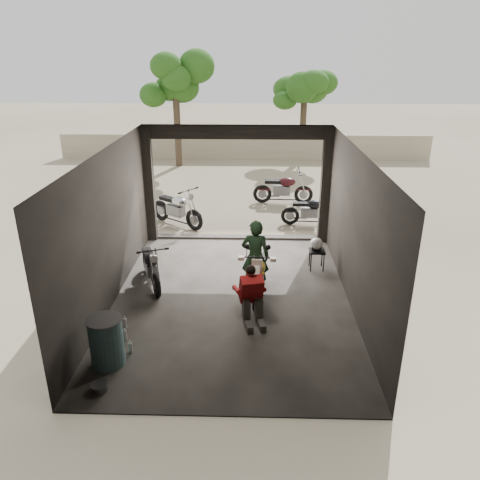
# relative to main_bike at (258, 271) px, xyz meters

# --- Properties ---
(ground) EXTENTS (80.00, 80.00, 0.00)m
(ground) POSITION_rel_main_bike_xyz_m (-0.57, -0.19, -0.58)
(ground) COLOR #7A6D56
(ground) RESTS_ON ground
(garage) EXTENTS (7.00, 7.13, 3.20)m
(garage) POSITION_rel_main_bike_xyz_m (-0.57, 0.35, 0.70)
(garage) COLOR #2D2B28
(garage) RESTS_ON ground
(boundary_wall) EXTENTS (18.00, 0.30, 1.20)m
(boundary_wall) POSITION_rel_main_bike_xyz_m (-0.57, 13.81, 0.02)
(boundary_wall) COLOR gray
(boundary_wall) RESTS_ON ground
(tree_left) EXTENTS (2.20, 2.20, 5.60)m
(tree_left) POSITION_rel_main_bike_xyz_m (-3.57, 12.31, 3.40)
(tree_left) COLOR #382B1E
(tree_left) RESTS_ON ground
(tree_right) EXTENTS (2.20, 2.20, 5.00)m
(tree_right) POSITION_rel_main_bike_xyz_m (2.23, 13.81, 2.98)
(tree_right) COLOR #382B1E
(tree_right) RESTS_ON ground
(main_bike) EXTENTS (0.84, 1.79, 1.17)m
(main_bike) POSITION_rel_main_bike_xyz_m (0.00, 0.00, 0.00)
(main_bike) COLOR beige
(main_bike) RESTS_ON ground
(left_bike) EXTENTS (1.18, 1.68, 1.05)m
(left_bike) POSITION_rel_main_bike_xyz_m (-2.42, 0.44, -0.06)
(left_bike) COLOR black
(left_bike) RESTS_ON ground
(outside_bike_a) EXTENTS (1.90, 1.68, 1.23)m
(outside_bike_a) POSITION_rel_main_bike_xyz_m (-2.44, 4.37, 0.03)
(outside_bike_a) COLOR black
(outside_bike_a) RESTS_ON ground
(outside_bike_b) EXTENTS (1.83, 0.81, 1.22)m
(outside_bike_b) POSITION_rel_main_bike_xyz_m (0.91, 6.68, 0.03)
(outside_bike_b) COLOR #3A0D12
(outside_bike_b) RESTS_ON ground
(outside_bike_c) EXTENTS (1.59, 0.70, 1.06)m
(outside_bike_c) POSITION_rel_main_bike_xyz_m (1.63, 4.49, -0.05)
(outside_bike_c) COLOR black
(outside_bike_c) RESTS_ON ground
(rider) EXTENTS (0.65, 0.46, 1.68)m
(rider) POSITION_rel_main_bike_xyz_m (-0.07, 0.19, 0.25)
(rider) COLOR black
(rider) RESTS_ON ground
(mechanic) EXTENTS (0.75, 0.90, 1.14)m
(mechanic) POSITION_rel_main_bike_xyz_m (-0.12, -1.16, -0.01)
(mechanic) COLOR red
(mechanic) RESTS_ON ground
(stool) EXTENTS (0.37, 0.37, 0.51)m
(stool) POSITION_rel_main_bike_xyz_m (1.43, 1.35, -0.15)
(stool) COLOR black
(stool) RESTS_ON ground
(helmet) EXTENTS (0.37, 0.38, 0.30)m
(helmet) POSITION_rel_main_bike_xyz_m (1.41, 1.40, 0.07)
(helmet) COLOR silver
(helmet) RESTS_ON stool
(oil_drum) EXTENTS (0.68, 0.68, 0.88)m
(oil_drum) POSITION_rel_main_bike_xyz_m (-2.57, -2.50, -0.14)
(oil_drum) COLOR #3A5F63
(oil_drum) RESTS_ON ground
(sign_post) EXTENTS (0.72, 0.08, 2.16)m
(sign_post) POSITION_rel_main_bike_xyz_m (2.28, 3.67, 0.85)
(sign_post) COLOR black
(sign_post) RESTS_ON ground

